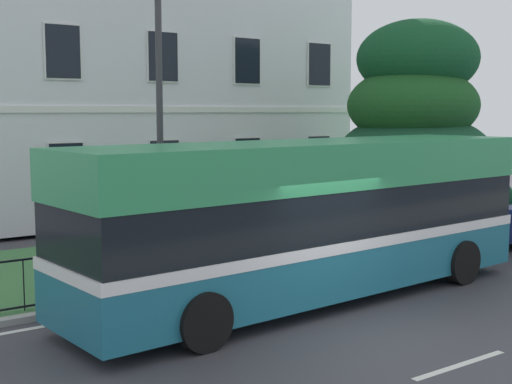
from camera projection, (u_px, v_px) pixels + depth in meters
The scene contains 6 objects.
ground_plane at pixel (325, 317), 12.82m from camera, with size 60.00×56.00×0.18m.
georgian_townhouse at pixel (106, 33), 25.79m from camera, with size 16.80×8.81×12.88m.
iron_verge_railing at pixel (318, 242), 16.78m from camera, with size 15.87×0.04×0.97m.
evergreen_tree at pixel (416, 149), 22.21m from camera, with size 5.88×5.88×7.05m.
single_decker_bus at pixel (312, 217), 13.82m from camera, with size 10.52×3.08×3.15m.
street_lamp_post at pixel (160, 107), 14.73m from camera, with size 0.36×0.24×6.43m.
Camera 1 is at (-8.29, -8.17, 3.74)m, focal length 49.20 mm.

